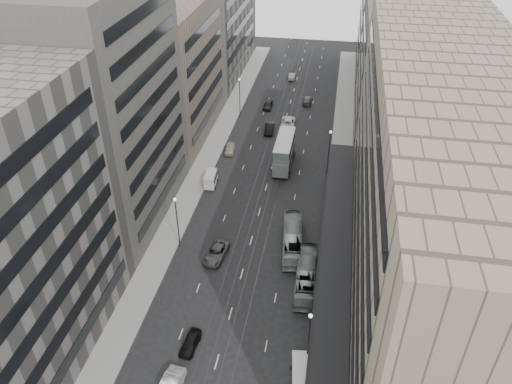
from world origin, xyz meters
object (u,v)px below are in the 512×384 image
Objects in this scene: bus_near at (306,276)px; panel_van at (211,179)px; vw_microbus at (300,373)px; sedan_2 at (216,253)px; double_decker at (284,152)px; sedan_0 at (190,343)px; bus_far at (292,239)px.

bus_near is 2.74× the size of panel_van.
sedan_2 is at bearing 120.56° from vw_microbus.
sedan_0 is (-5.37, -40.83, -2.23)m from double_decker.
sedan_2 is at bearing -77.54° from panel_van.
sedan_2 is (-10.03, -3.77, -0.78)m from bus_far.
panel_van is at bearing -143.03° from double_decker.
bus_near is 1.99× the size of sedan_2.
vw_microbus is at bearing -66.16° from panel_van.
bus_far is 1.11× the size of double_decker.
vw_microbus is 21.97m from sedan_2.
sedan_0 is (-11.88, -12.12, -0.80)m from bus_near.
bus_far is 21.15m from sedan_0.
sedan_2 is (-12.58, 3.08, -0.74)m from bus_near.
vw_microbus is at bearing 91.61° from bus_near.
bus_far is 2.81× the size of panel_van.
panel_van is 0.72× the size of sedan_2.
sedan_2 is at bearing -103.17° from double_decker.
double_decker is (-6.51, 28.71, 1.43)m from bus_near.
bus_far is (-2.55, 6.85, 0.04)m from bus_near.
bus_near reaches higher than panel_van.
bus_far is 10.74m from sedan_2.
panel_van is at bearing -50.13° from bus_near.
panel_van is at bearing 113.16° from sedan_2.
bus_far is 2.04× the size of sedan_2.
double_decker is 2.54× the size of panel_van.
sedan_0 is 15.21m from sedan_2.
sedan_0 is at bearing 162.99° from vw_microbus.
bus_near is 0.97× the size of bus_far.
vw_microbus is 1.14× the size of panel_van.
double_decker is 41.24m from sedan_0.
bus_near reaches higher than sedan_2.
panel_van is (-15.15, 13.48, -0.21)m from bus_far.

